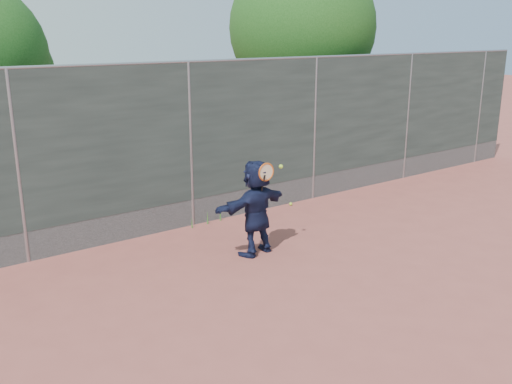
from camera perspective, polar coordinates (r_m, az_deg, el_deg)
ground at (r=8.17m, az=6.32°, el=-9.77°), size 80.00×80.00×0.00m
player at (r=9.14m, az=0.00°, el=-1.57°), size 1.50×0.68×1.56m
ball_ground at (r=11.91m, az=3.49°, el=-1.20°), size 0.07×0.07×0.07m
fence at (r=10.39m, az=-6.58°, el=5.00°), size 20.00×0.06×3.03m
swing_action at (r=8.88m, az=1.16°, el=1.96°), size 0.54×0.17×0.51m
tree_right at (r=14.78m, az=5.06°, el=15.68°), size 3.78×3.60×5.39m
weed_clump at (r=10.81m, az=-4.68°, el=-2.47°), size 0.68×0.07×0.30m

